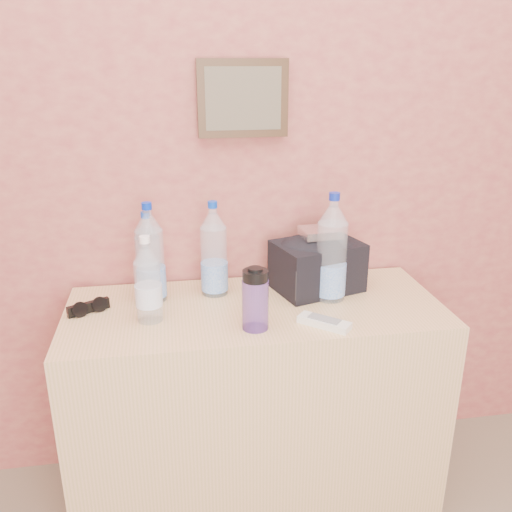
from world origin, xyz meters
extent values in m
plane|color=#B96E5C|center=(0.00, 2.00, 1.35)|extent=(4.00, 0.00, 4.00)
cube|color=#9C7D53|center=(0.01, 1.73, 0.38)|extent=(1.22, 0.51, 0.76)
cylinder|color=silver|center=(-0.32, 1.84, 0.91)|extent=(0.09, 0.09, 0.29)
cylinder|color=#072CB5|center=(-0.32, 1.84, 1.09)|extent=(0.03, 0.03, 0.02)
cylinder|color=#A8BBD1|center=(-0.33, 1.84, 0.90)|extent=(0.08, 0.08, 0.26)
cylinder|color=#1442B7|center=(-0.33, 1.84, 1.06)|extent=(0.03, 0.03, 0.02)
cylinder|color=silver|center=(-0.11, 1.85, 0.91)|extent=(0.09, 0.09, 0.28)
cylinder|color=#0B3DBA|center=(-0.11, 1.85, 1.08)|extent=(0.03, 0.03, 0.02)
cylinder|color=silver|center=(0.26, 1.75, 0.92)|extent=(0.10, 0.10, 0.32)
cylinder|color=#10259C|center=(0.26, 1.75, 1.11)|extent=(0.03, 0.03, 0.02)
cylinder|color=silver|center=(-0.33, 1.68, 0.88)|extent=(0.08, 0.08, 0.23)
cylinder|color=white|center=(-0.33, 1.68, 1.03)|extent=(0.03, 0.03, 0.02)
cylinder|color=#5C3897|center=(-0.02, 1.58, 0.84)|extent=(0.08, 0.08, 0.15)
cylinder|color=black|center=(-0.02, 1.58, 0.94)|extent=(0.08, 0.08, 0.04)
cube|color=silver|center=(0.19, 1.56, 0.77)|extent=(0.15, 0.14, 0.02)
cube|color=white|center=(0.25, 1.84, 0.97)|extent=(0.14, 0.12, 0.03)
camera|label=1|loc=(-0.25, 0.15, 1.52)|focal=38.00mm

